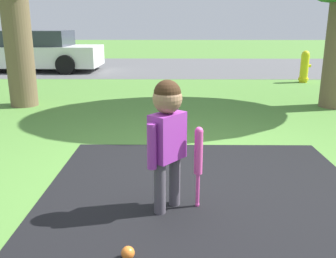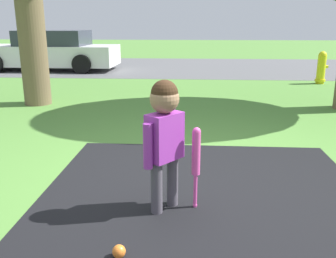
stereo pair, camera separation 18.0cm
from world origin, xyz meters
The scene contains 7 objects.
ground_plane centered at (0.00, 0.00, 0.00)m, with size 60.00×60.00×0.00m, color #518438.
street_strip centered at (0.00, 9.65, 0.00)m, with size 40.00×6.00×0.01m.
child centered at (-0.17, -0.68, 0.70)m, with size 0.31×0.36×1.08m.
baseball_bat centered at (0.09, -0.64, 0.45)m, with size 0.07×0.07×0.70m.
sports_ball centered at (-0.42, -1.37, 0.04)m, with size 0.09×0.09×0.09m.
fire_hydrant centered at (3.25, 6.17, 0.39)m, with size 0.29×0.26×0.81m.
parked_car centered at (-4.59, 8.47, 0.59)m, with size 4.43×1.93×1.25m.
Camera 1 is at (-0.13, -3.50, 1.50)m, focal length 40.00 mm.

